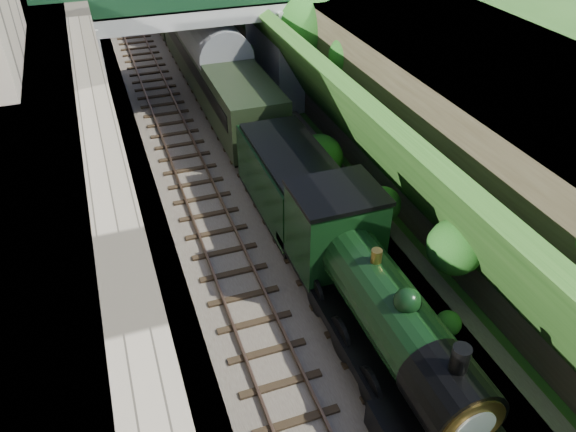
{
  "coord_description": "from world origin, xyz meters",
  "views": [
    {
      "loc": [
        -5.34,
        -6.62,
        13.61
      ],
      "look_at": [
        0.0,
        8.27,
        2.44
      ],
      "focal_mm": 35.0,
      "sensor_mm": 36.0,
      "label": 1
    }
  ],
  "objects_px": {
    "road_bridge": "(208,33)",
    "locomotive": "(374,301)",
    "tree": "(311,28)",
    "tender": "(290,185)"
  },
  "relations": [
    {
      "from": "road_bridge",
      "to": "locomotive",
      "type": "relative_size",
      "value": 1.56
    },
    {
      "from": "road_bridge",
      "to": "locomotive",
      "type": "distance_m",
      "value": 20.12
    },
    {
      "from": "tree",
      "to": "tender",
      "type": "height_order",
      "value": "tree"
    },
    {
      "from": "road_bridge",
      "to": "tender",
      "type": "relative_size",
      "value": 2.67
    },
    {
      "from": "road_bridge",
      "to": "tender",
      "type": "height_order",
      "value": "road_bridge"
    },
    {
      "from": "tender",
      "to": "tree",
      "type": "bearing_deg",
      "value": 64.22
    },
    {
      "from": "road_bridge",
      "to": "tender",
      "type": "xyz_separation_m",
      "value": [
        0.26,
        -12.64,
        -2.46
      ]
    },
    {
      "from": "road_bridge",
      "to": "locomotive",
      "type": "bearing_deg",
      "value": -89.27
    },
    {
      "from": "tree",
      "to": "locomotive",
      "type": "distance_m",
      "value": 17.97
    },
    {
      "from": "locomotive",
      "to": "road_bridge",
      "type": "bearing_deg",
      "value": 90.73
    }
  ]
}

